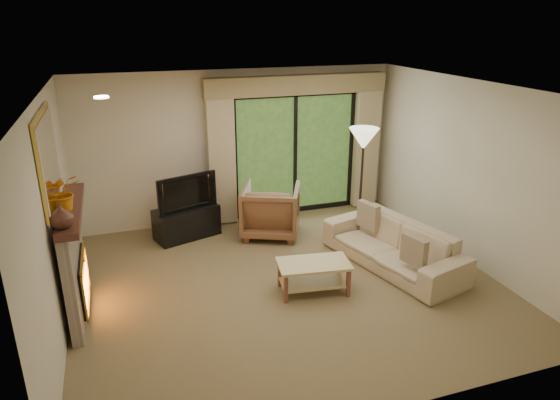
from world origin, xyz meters
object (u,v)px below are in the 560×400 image
object	(u,v)px
media_console	(187,222)
armchair	(271,210)
sofa	(393,245)
coffee_table	(313,277)

from	to	relation	value
media_console	armchair	world-z (taller)	armchair
armchair	sofa	world-z (taller)	armchair
armchair	coffee_table	world-z (taller)	armchair
sofa	armchair	bearing A→B (deg)	-155.02
sofa	coffee_table	size ratio (longest dim) A/B	2.35
media_console	armchair	distance (m)	1.38
media_console	coffee_table	world-z (taller)	media_console
media_console	armchair	bearing A→B (deg)	-31.96
media_console	coffee_table	size ratio (longest dim) A/B	1.09
sofa	media_console	bearing A→B (deg)	-140.76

